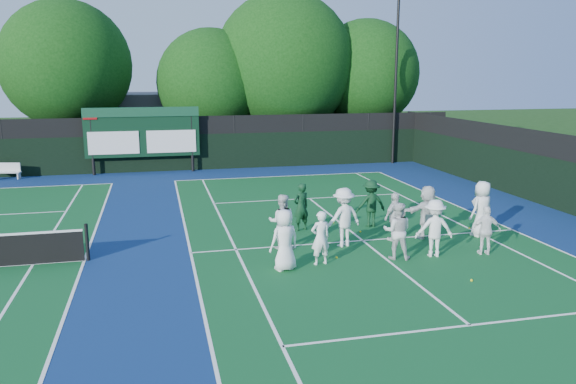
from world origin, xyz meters
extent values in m
plane|color=#173B10|center=(0.00, 0.00, 0.00)|extent=(120.00, 120.00, 0.00)
cube|color=navy|center=(-6.00, 1.00, 0.00)|extent=(34.00, 32.00, 0.01)
cube|color=#115324|center=(0.00, 1.00, 0.01)|extent=(10.97, 23.77, 0.00)
cube|color=white|center=(0.00, 12.88, 0.01)|extent=(10.97, 0.08, 0.00)
cube|color=white|center=(-5.49, 1.00, 0.01)|extent=(0.08, 23.77, 0.00)
cube|color=white|center=(5.49, 1.00, 0.01)|extent=(0.08, 23.77, 0.00)
cube|color=white|center=(-4.12, 1.00, 0.01)|extent=(0.08, 23.77, 0.00)
cube|color=white|center=(4.12, 1.00, 0.01)|extent=(0.08, 23.77, 0.00)
cube|color=white|center=(0.00, -5.40, 0.01)|extent=(8.23, 0.08, 0.00)
cube|color=white|center=(0.00, 7.40, 0.01)|extent=(8.23, 0.08, 0.00)
cube|color=white|center=(0.00, 1.00, 0.01)|extent=(0.08, 12.80, 0.00)
cube|color=white|center=(-8.52, 1.00, 0.01)|extent=(0.08, 23.77, 0.00)
cube|color=white|center=(-9.88, 1.00, 0.01)|extent=(0.08, 23.77, 0.00)
cube|color=black|center=(-6.00, 16.00, 1.00)|extent=(34.00, 0.08, 2.00)
cube|color=black|center=(-6.00, 16.00, 2.50)|extent=(34.00, 0.05, 1.00)
cylinder|color=black|center=(-9.60, 15.60, 1.75)|extent=(0.16, 0.16, 3.50)
cylinder|color=black|center=(-4.40, 15.60, 1.75)|extent=(0.16, 0.16, 3.50)
cube|color=black|center=(-7.00, 15.60, 2.20)|extent=(6.00, 0.15, 2.60)
cube|color=#124128|center=(-7.00, 15.50, 3.30)|extent=(6.00, 0.05, 0.50)
cube|color=white|center=(-8.50, 15.50, 1.70)|extent=(2.60, 0.04, 1.20)
cube|color=white|center=(-5.50, 15.50, 1.70)|extent=(2.60, 0.04, 1.20)
cube|color=#9E0D10|center=(-9.60, 15.50, 3.20)|extent=(0.70, 0.04, 0.50)
cube|color=#57575C|center=(-2.00, 24.00, 2.00)|extent=(18.00, 6.00, 4.00)
cylinder|color=black|center=(7.50, 15.70, 5.00)|extent=(0.16, 0.16, 10.00)
cylinder|color=black|center=(-8.40, 1.00, 0.55)|extent=(0.10, 0.10, 1.10)
cube|color=silver|center=(-13.76, 15.30, 0.37)|extent=(1.38, 0.66, 0.05)
cube|color=silver|center=(-13.76, 15.43, 0.62)|extent=(1.31, 0.37, 0.45)
cube|color=silver|center=(-13.23, 15.30, 0.18)|extent=(0.13, 0.32, 0.36)
cylinder|color=black|center=(-11.09, 19.50, 1.52)|extent=(0.44, 0.44, 3.03)
sphere|color=#0C350C|center=(-11.09, 19.50, 5.78)|extent=(7.32, 7.32, 7.32)
sphere|color=#0C350C|center=(-10.49, 19.80, 5.04)|extent=(5.12, 5.12, 5.12)
cylinder|color=black|center=(-2.90, 19.50, 1.17)|extent=(0.44, 0.44, 2.33)
sphere|color=#0C350C|center=(-2.90, 19.50, 4.76)|extent=(6.48, 6.48, 6.48)
sphere|color=#0C350C|center=(-2.30, 19.80, 4.11)|extent=(4.53, 4.53, 4.53)
cylinder|color=black|center=(1.69, 19.50, 1.33)|extent=(0.44, 0.44, 2.65)
sphere|color=#0C350C|center=(1.69, 19.50, 5.91)|extent=(8.68, 8.68, 8.68)
sphere|color=#0C350C|center=(2.29, 19.80, 5.04)|extent=(6.07, 6.07, 6.07)
cylinder|color=black|center=(7.09, 19.50, 1.37)|extent=(0.44, 0.44, 2.74)
sphere|color=#0C350C|center=(7.09, 19.50, 5.31)|extent=(6.85, 6.85, 6.85)
sphere|color=#0C350C|center=(7.69, 19.80, 4.63)|extent=(4.79, 4.79, 4.79)
sphere|color=yellow|center=(-1.37, -0.49, 0.03)|extent=(0.07, 0.07, 0.07)
sphere|color=yellow|center=(0.27, 1.92, 0.03)|extent=(0.07, 0.07, 0.07)
sphere|color=yellow|center=(1.45, -3.07, 0.03)|extent=(0.07, 0.07, 0.07)
sphere|color=yellow|center=(-0.24, 3.30, 0.03)|extent=(0.07, 0.07, 0.07)
sphere|color=yellow|center=(4.11, 1.46, 0.03)|extent=(0.07, 0.07, 0.07)
imported|color=white|center=(-3.07, -1.08, 0.86)|extent=(0.96, 0.76, 1.72)
imported|color=white|center=(-1.99, -0.87, 0.78)|extent=(0.61, 0.45, 1.56)
imported|color=silver|center=(0.32, -0.89, 0.84)|extent=(0.99, 0.90, 1.68)
imported|color=white|center=(1.47, -0.94, 0.85)|extent=(1.20, 0.83, 1.71)
imported|color=white|center=(3.04, -1.15, 0.74)|extent=(0.92, 0.54, 1.48)
imported|color=silver|center=(-2.71, 0.83, 0.85)|extent=(0.97, 0.85, 1.71)
imported|color=white|center=(-0.80, 0.62, 0.93)|extent=(1.34, 0.98, 1.86)
imported|color=silver|center=(1.01, 0.82, 0.79)|extent=(1.00, 0.73, 1.58)
imported|color=silver|center=(2.14, 0.84, 0.88)|extent=(1.69, 0.76, 1.75)
imported|color=white|center=(3.99, 0.62, 0.93)|extent=(1.06, 0.87, 1.86)
imported|color=#0E341B|center=(-1.62, 2.66, 0.83)|extent=(0.70, 0.58, 1.66)
imported|color=#0E3319|center=(0.88, 2.56, 0.84)|extent=(1.11, 0.66, 1.67)
camera|label=1|loc=(-6.37, -15.34, 5.29)|focal=35.00mm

